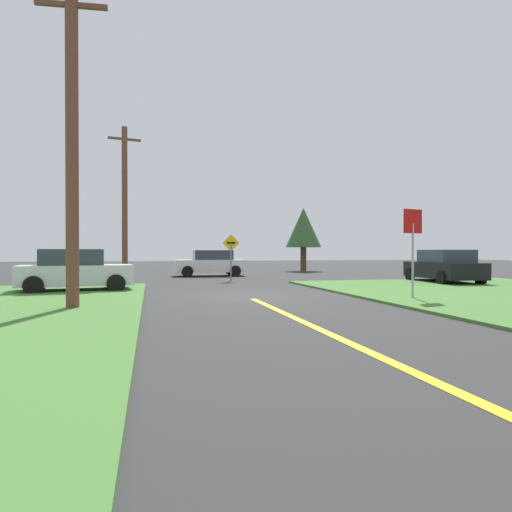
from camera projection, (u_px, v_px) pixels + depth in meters
name	position (u px, v px, depth m)	size (l,w,h in m)	color
ground_plane	(246.00, 296.00, 15.21)	(120.00, 120.00, 0.00)	#2E2E2E
lane_stripe_center	(347.00, 342.00, 7.43)	(0.20, 14.00, 0.01)	yellow
stop_sign	(413.00, 236.00, 13.95)	(0.75, 0.21, 2.86)	#9EA0A8
car_on_crossroad	(444.00, 267.00, 21.49)	(2.52, 4.75, 1.62)	black
parked_car_near_building	(75.00, 271.00, 16.79)	(4.27, 2.47, 1.62)	silver
car_approaching_junction	(211.00, 263.00, 27.94)	(4.32, 2.13, 1.62)	white
utility_pole_near	(72.00, 141.00, 11.46)	(1.80, 0.33, 8.58)	brown
utility_pole_mid	(125.00, 201.00, 25.02)	(1.79, 0.46, 8.57)	brown
direction_sign	(231.00, 252.00, 23.22)	(0.91, 0.08, 2.44)	slate
oak_tree_left	(303.00, 228.00, 35.04)	(2.83, 2.83, 5.00)	brown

